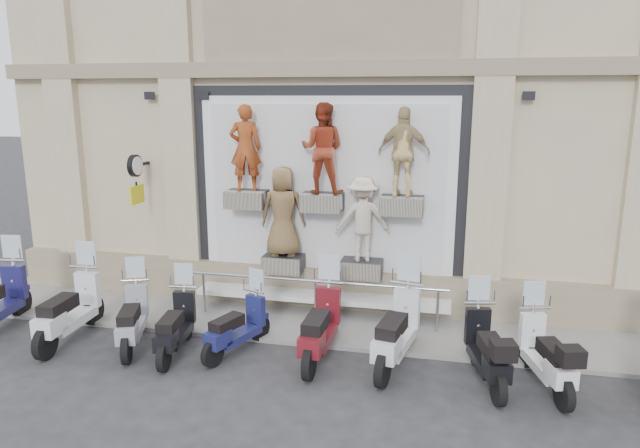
# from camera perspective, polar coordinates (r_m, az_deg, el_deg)

# --- Properties ---
(ground) EXTENTS (90.00, 90.00, 0.00)m
(ground) POSITION_cam_1_polar(r_m,az_deg,el_deg) (9.48, -3.27, -14.67)
(ground) COLOR #2A2A2D
(ground) RESTS_ON ground
(sidewalk) EXTENTS (16.00, 2.20, 0.08)m
(sidewalk) POSITION_cam_1_polar(r_m,az_deg,el_deg) (11.30, -0.33, -9.71)
(sidewalk) COLOR gray
(sidewalk) RESTS_ON ground
(building) EXTENTS (14.00, 8.60, 12.00)m
(building) POSITION_cam_1_polar(r_m,az_deg,el_deg) (15.35, 3.98, 18.87)
(building) COLOR beige
(building) RESTS_ON ground
(shop_vitrine) EXTENTS (5.60, 0.86, 4.30)m
(shop_vitrine) POSITION_cam_1_polar(r_m,az_deg,el_deg) (11.23, 0.65, 2.75)
(shop_vitrine) COLOR black
(shop_vitrine) RESTS_ON ground
(guard_rail) EXTENTS (5.06, 0.10, 0.93)m
(guard_rail) POSITION_cam_1_polar(r_m,az_deg,el_deg) (11.06, -0.45, -7.87)
(guard_rail) COLOR #9EA0A5
(guard_rail) RESTS_ON ground
(clock_sign_bracket) EXTENTS (0.10, 0.80, 1.02)m
(clock_sign_bracket) POSITION_cam_1_polar(r_m,az_deg,el_deg) (12.36, -17.93, 4.90)
(clock_sign_bracket) COLOR black
(clock_sign_bracket) RESTS_ON ground
(scooter_b) EXTENTS (0.74, 2.12, 1.69)m
(scooter_b) POSITION_cam_1_polar(r_m,az_deg,el_deg) (11.22, -23.89, -6.64)
(scooter_b) COLOR silver
(scooter_b) RESTS_ON ground
(scooter_c) EXTENTS (1.15, 1.90, 1.49)m
(scooter_c) POSITION_cam_1_polar(r_m,az_deg,el_deg) (10.60, -18.34, -7.88)
(scooter_c) COLOR gray
(scooter_c) RESTS_ON ground
(scooter_d) EXTENTS (0.78, 1.84, 1.45)m
(scooter_d) POSITION_cam_1_polar(r_m,az_deg,el_deg) (10.13, -14.31, -8.71)
(scooter_d) COLOR black
(scooter_d) RESTS_ON ground
(scooter_e) EXTENTS (1.05, 1.76, 1.37)m
(scooter_e) POSITION_cam_1_polar(r_m,az_deg,el_deg) (9.96, -8.34, -9.04)
(scooter_e) COLOR #171B51
(scooter_e) RESTS_ON ground
(scooter_f) EXTENTS (0.63, 2.03, 1.64)m
(scooter_f) POSITION_cam_1_polar(r_m,az_deg,el_deg) (9.59, 0.02, -8.91)
(scooter_f) COLOR #5D0F17
(scooter_f) RESTS_ON ground
(scooter_g) EXTENTS (0.97, 2.18, 1.71)m
(scooter_g) POSITION_cam_1_polar(r_m,az_deg,el_deg) (9.44, 7.72, -9.15)
(scooter_g) COLOR silver
(scooter_g) RESTS_ON ground
(scooter_h) EXTENTS (0.94, 1.95, 1.53)m
(scooter_h) POSITION_cam_1_polar(r_m,az_deg,el_deg) (9.25, 16.41, -10.67)
(scooter_h) COLOR black
(scooter_h) RESTS_ON ground
(scooter_i) EXTENTS (0.98, 1.92, 1.50)m
(scooter_i) POSITION_cam_1_polar(r_m,az_deg,el_deg) (9.39, 21.76, -10.82)
(scooter_i) COLOR white
(scooter_i) RESTS_ON ground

